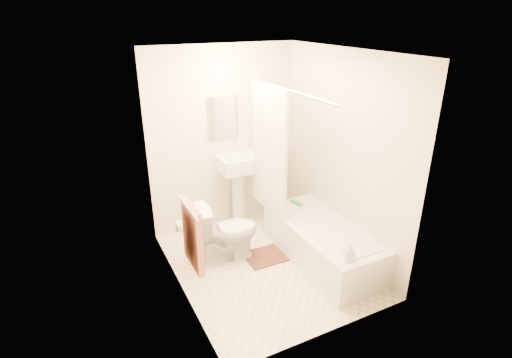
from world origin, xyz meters
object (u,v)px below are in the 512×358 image
bath_mat (267,256)px  soap_bottle (349,251)px  bathtub (322,243)px  sink (239,187)px  toilet (226,232)px

bath_mat → soap_bottle: size_ratio=2.67×
bathtub → bath_mat: 0.68m
sink → bath_mat: bearing=-93.8°
bathtub → soap_bottle: size_ratio=8.13×
toilet → sink: bearing=-28.9°
soap_bottle → sink: bearing=99.5°
bath_mat → soap_bottle: (0.37, -1.01, 0.54)m
bathtub → soap_bottle: (-0.17, -0.67, 0.33)m
sink → soap_bottle: size_ratio=5.51×
toilet → bathtub: 1.14m
sink → bathtub: sink is taller
sink → bath_mat: size_ratio=2.06×
toilet → sink: 0.91m
bathtub → soap_bottle: 0.76m
toilet → sink: size_ratio=0.68×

